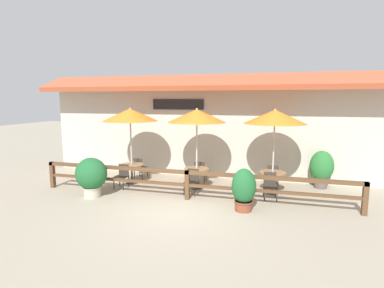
% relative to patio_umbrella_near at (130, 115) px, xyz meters
% --- Properties ---
extents(ground_plane, '(60.00, 60.00, 0.00)m').
position_rel_patio_umbrella_near_xyz_m(ground_plane, '(2.60, -2.36, -2.62)').
color(ground_plane, '#9E937F').
extents(building_facade, '(14.28, 1.49, 4.23)m').
position_rel_patio_umbrella_near_xyz_m(building_facade, '(2.60, 1.74, -0.46)').
color(building_facade, '#BCB7A8').
rests_on(building_facade, ground).
extents(patio_railing, '(10.40, 0.14, 0.95)m').
position_rel_patio_umbrella_near_xyz_m(patio_railing, '(2.60, -1.31, -1.93)').
color(patio_railing, brown).
rests_on(patio_railing, ground).
extents(patio_umbrella_near, '(2.07, 2.07, 2.90)m').
position_rel_patio_umbrella_near_xyz_m(patio_umbrella_near, '(0.00, 0.00, 0.00)').
color(patio_umbrella_near, '#B7B2A8').
rests_on(patio_umbrella_near, ground).
extents(dining_table_near, '(0.89, 0.89, 0.73)m').
position_rel_patio_umbrella_near_xyz_m(dining_table_near, '(0.00, -0.00, -2.04)').
color(dining_table_near, olive).
rests_on(dining_table_near, ground).
extents(chair_near_streetside, '(0.44, 0.44, 0.85)m').
position_rel_patio_umbrella_near_xyz_m(chair_near_streetside, '(-0.05, -0.69, -2.15)').
color(chair_near_streetside, '#332D28').
rests_on(chair_near_streetside, ground).
extents(chair_near_wallside, '(0.49, 0.49, 0.85)m').
position_rel_patio_umbrella_near_xyz_m(chair_near_wallside, '(0.01, 0.69, -2.15)').
color(chair_near_wallside, '#332D28').
rests_on(chair_near_wallside, ground).
extents(patio_umbrella_middle, '(2.07, 2.07, 2.90)m').
position_rel_patio_umbrella_near_xyz_m(patio_umbrella_middle, '(2.59, -0.01, 0.00)').
color(patio_umbrella_middle, '#B7B2A8').
rests_on(patio_umbrella_middle, ground).
extents(dining_table_middle, '(0.89, 0.89, 0.73)m').
position_rel_patio_umbrella_near_xyz_m(dining_table_middle, '(2.59, -0.01, -2.04)').
color(dining_table_middle, olive).
rests_on(dining_table_middle, ground).
extents(chair_middle_streetside, '(0.45, 0.45, 0.85)m').
position_rel_patio_umbrella_near_xyz_m(chair_middle_streetside, '(2.60, -0.72, -2.15)').
color(chair_middle_streetside, '#332D28').
rests_on(chair_middle_streetside, ground).
extents(chair_middle_wallside, '(0.43, 0.43, 0.85)m').
position_rel_patio_umbrella_near_xyz_m(chair_middle_wallside, '(2.54, 0.70, -2.15)').
color(chair_middle_wallside, '#332D28').
rests_on(chair_middle_wallside, ground).
extents(patio_umbrella_far, '(2.07, 2.07, 2.90)m').
position_rel_patio_umbrella_near_xyz_m(patio_umbrella_far, '(5.24, 0.13, 0.00)').
color(patio_umbrella_far, '#B7B2A8').
rests_on(patio_umbrella_far, ground).
extents(dining_table_far, '(0.89, 0.89, 0.73)m').
position_rel_patio_umbrella_near_xyz_m(dining_table_far, '(5.24, 0.13, -2.04)').
color(dining_table_far, olive).
rests_on(dining_table_far, ground).
extents(chair_far_streetside, '(0.47, 0.47, 0.85)m').
position_rel_patio_umbrella_near_xyz_m(chair_far_streetside, '(5.18, -0.53, -2.15)').
color(chair_far_streetside, '#332D28').
rests_on(chair_far_streetside, ground).
extents(chair_far_wallside, '(0.48, 0.48, 0.85)m').
position_rel_patio_umbrella_near_xyz_m(chair_far_wallside, '(5.23, 0.78, -2.15)').
color(chair_far_wallside, '#332D28').
rests_on(chair_far_wallside, ground).
extents(potted_plant_entrance_palm, '(0.70, 0.63, 1.25)m').
position_rel_patio_umbrella_near_xyz_m(potted_plant_entrance_palm, '(4.45, -1.84, -1.98)').
color(potted_plant_entrance_palm, brown).
rests_on(potted_plant_entrance_palm, ground).
extents(potted_plant_small_flowering, '(1.04, 0.94, 1.32)m').
position_rel_patio_umbrella_near_xyz_m(potted_plant_small_flowering, '(-0.51, -1.89, -1.90)').
color(potted_plant_small_flowering, '#B7AD99').
rests_on(potted_plant_small_flowering, ground).
extents(potted_plant_broad_leaf, '(0.83, 0.75, 1.37)m').
position_rel_patio_umbrella_near_xyz_m(potted_plant_broad_leaf, '(6.95, 1.19, -1.87)').
color(potted_plant_broad_leaf, '#564C47').
rests_on(potted_plant_broad_leaf, ground).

